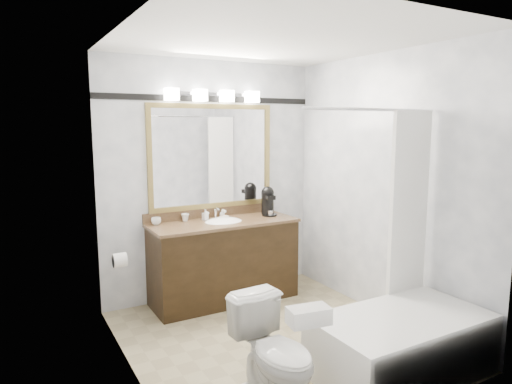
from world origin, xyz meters
TOP-DOWN VIEW (x-y plane):
  - room at (0.00, 0.00)m, footprint 2.42×2.62m
  - vanity at (0.00, 1.02)m, footprint 1.53×0.58m
  - mirror at (0.00, 1.28)m, footprint 1.40×0.04m
  - vanity_light_bar at (0.00, 1.23)m, footprint 1.02×0.14m
  - accent_stripe at (0.00, 1.29)m, footprint 2.40×0.01m
  - bathtub at (0.55, -0.90)m, footprint 1.30×0.75m
  - tp_roll at (-1.14, 0.66)m, footprint 0.11×0.12m
  - toilet at (-0.46, -0.76)m, footprint 0.42×0.70m
  - tissue_box at (-0.46, -1.12)m, footprint 0.26×0.17m
  - coffee_maker at (0.57, 1.08)m, footprint 0.16×0.21m
  - cup_left at (-0.66, 1.19)m, footprint 0.12×0.12m
  - cup_right at (-0.34, 1.22)m, footprint 0.09×0.09m
  - soap_bottle_a at (-0.14, 1.16)m, footprint 0.06×0.06m
  - soap_bottle_b at (0.09, 1.23)m, footprint 0.07×0.07m
  - soap_bar at (0.06, 1.13)m, footprint 0.10×0.08m

SIDE VIEW (x-z plane):
  - bathtub at x=0.55m, z-range -0.70..1.26m
  - toilet at x=-0.46m, z-range 0.00..0.69m
  - vanity at x=0.00m, z-range -0.04..0.93m
  - tp_roll at x=-1.14m, z-range 0.64..0.76m
  - tissue_box at x=-0.46m, z-range 0.69..0.79m
  - soap_bar at x=0.06m, z-range 0.85..0.88m
  - cup_right at x=-0.34m, z-range 0.85..0.92m
  - cup_left at x=-0.66m, z-range 0.85..0.92m
  - soap_bottle_b at x=0.09m, z-range 0.85..0.93m
  - soap_bottle_a at x=-0.14m, z-range 0.85..0.96m
  - coffee_maker at x=0.57m, z-range 0.85..1.17m
  - room at x=0.00m, z-range -0.01..2.51m
  - mirror at x=0.00m, z-range 0.95..2.05m
  - accent_stripe at x=0.00m, z-range 2.07..2.13m
  - vanity_light_bar at x=0.00m, z-range 2.07..2.19m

